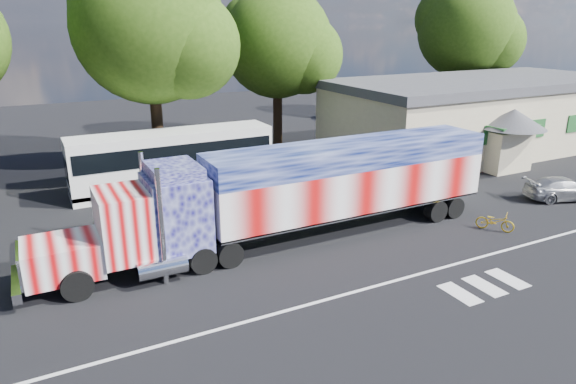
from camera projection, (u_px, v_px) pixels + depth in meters
name	position (u px, v px, depth m)	size (l,w,h in m)	color
ground	(322.00, 257.00, 20.90)	(100.00, 100.00, 0.00)	black
lane_markings	(416.00, 288.00, 18.46)	(30.00, 2.67, 0.01)	silver
semi_truck	(301.00, 190.00, 21.93)	(20.50, 3.24, 4.37)	black
coach_bus	(173.00, 159.00, 29.10)	(11.30, 2.63, 3.29)	white
hall_building	(479.00, 114.00, 37.89)	(22.40, 12.80, 5.20)	beige
parked_car	(564.00, 189.00, 27.48)	(1.68, 4.14, 1.20)	#999B9E
woman	(171.00, 252.00, 19.27)	(0.64, 0.42, 1.76)	slate
bicycle	(495.00, 221.00, 23.42)	(0.58, 1.68, 0.88)	gold
tree_far_ne	(468.00, 30.00, 46.40)	(9.13, 8.69, 12.79)	black
tree_n_mid	(152.00, 28.00, 29.84)	(9.36, 8.91, 13.28)	black
tree_ne_a	(279.00, 43.00, 37.60)	(8.47, 8.07, 11.68)	black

